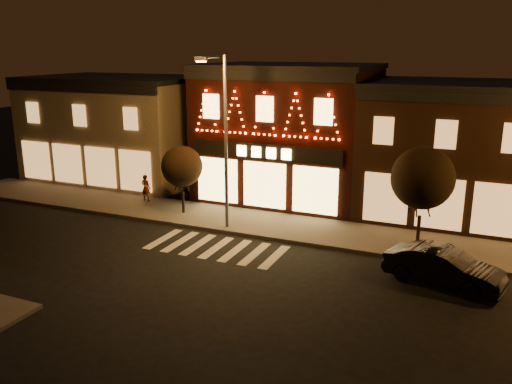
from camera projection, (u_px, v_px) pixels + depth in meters
The scene contains 10 objects.
ground at pixel (171, 280), 22.04m from camera, with size 120.00×120.00×0.00m, color black.
sidewalk_far at pixel (285, 227), 28.33m from camera, with size 44.00×4.00×0.15m, color #47423D.
building_left at pixel (120, 128), 38.48m from camera, with size 12.20×8.28×7.30m.
building_pulp at pixel (290, 132), 33.31m from camera, with size 10.20×8.34×8.30m.
building_right_a at pixel (450, 150), 29.76m from camera, with size 9.20×8.28×7.50m.
streetlamp_mid at pixel (222, 130), 26.56m from camera, with size 0.72×2.01×8.78m.
tree_left at pixel (182, 166), 29.79m from camera, with size 2.31×2.31×3.86m.
tree_right at pixel (423, 178), 24.29m from camera, with size 2.88×2.88×4.81m.
dark_sedan at pixel (444, 267), 21.39m from camera, with size 1.62×4.65×1.53m, color black.
pedestrian at pixel (146, 188), 32.66m from camera, with size 0.60×0.39×1.64m, color gray.
Camera 1 is at (11.34, -17.22, 9.28)m, focal length 37.52 mm.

